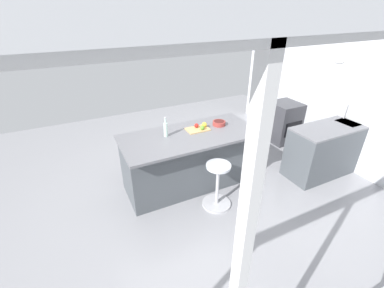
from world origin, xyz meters
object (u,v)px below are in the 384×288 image
at_px(cutting_board, 198,129).
at_px(stool_by_window, 217,186).
at_px(apple_red, 197,126).
at_px(fruit_bowl, 219,123).
at_px(apple_green, 202,128).
at_px(apple_yellow, 204,125).
at_px(oven_range, 283,122).
at_px(kitchen_island, 189,159).
at_px(water_bottle, 166,129).

bearing_deg(cutting_board, stool_by_window, 87.15).
relative_size(apple_red, fruit_bowl, 0.34).
distance_m(apple_red, apple_green, 0.12).
distance_m(stool_by_window, apple_yellow, 1.02).
distance_m(apple_green, fruit_bowl, 0.37).
bearing_deg(oven_range, apple_red, 10.96).
relative_size(kitchen_island, apple_red, 30.39).
relative_size(kitchen_island, apple_yellow, 26.03).
xyz_separation_m(oven_range, water_bottle, (2.94, 0.50, 0.64)).
height_order(apple_red, water_bottle, water_bottle).
relative_size(water_bottle, fruit_bowl, 1.49).
bearing_deg(water_bottle, stool_by_window, 124.39).
xyz_separation_m(apple_red, water_bottle, (0.54, 0.04, 0.07)).
distance_m(water_bottle, fruit_bowl, 0.94).
bearing_deg(kitchen_island, stool_by_window, 101.71).
distance_m(apple_red, fruit_bowl, 0.40).
distance_m(apple_red, apple_yellow, 0.13).
bearing_deg(apple_red, stool_by_window, 87.08).
bearing_deg(kitchen_island, apple_red, -150.49).
relative_size(apple_green, water_bottle, 0.23).
xyz_separation_m(kitchen_island, fruit_bowl, (-0.58, -0.06, 0.51)).
relative_size(cutting_board, apple_yellow, 4.35).
xyz_separation_m(apple_yellow, fruit_bowl, (-0.27, 0.01, -0.02)).
bearing_deg(oven_range, kitchen_island, 12.38).
bearing_deg(apple_yellow, oven_range, -167.62).
height_order(stool_by_window, fruit_bowl, fruit_bowl).
relative_size(stool_by_window, water_bottle, 2.31).
bearing_deg(apple_green, apple_yellow, -136.07).
bearing_deg(apple_red, fruit_bowl, 174.33).
bearing_deg(water_bottle, cutting_board, 179.22).
distance_m(stool_by_window, fruit_bowl, 1.08).
distance_m(apple_yellow, apple_green, 0.11).
distance_m(apple_red, water_bottle, 0.55).
relative_size(oven_range, apple_green, 12.11).
xyz_separation_m(stool_by_window, apple_green, (-0.08, -0.66, 0.67)).
bearing_deg(apple_red, kitchen_island, 29.51).
bearing_deg(apple_green, water_bottle, -7.29).
height_order(oven_range, apple_green, apple_green).
bearing_deg(water_bottle, apple_yellow, -179.58).
height_order(water_bottle, fruit_bowl, water_bottle).
bearing_deg(kitchen_island, apple_yellow, -167.62).
height_order(apple_red, fruit_bowl, apple_red).
height_order(stool_by_window, apple_green, apple_green).
bearing_deg(cutting_board, apple_red, -93.97).
distance_m(cutting_board, apple_green, 0.09).
relative_size(kitchen_island, fruit_bowl, 10.24).
xyz_separation_m(oven_range, apple_green, (2.36, 0.58, 0.58)).
bearing_deg(apple_green, kitchen_island, -3.35).
height_order(apple_red, apple_green, apple_green).
relative_size(oven_range, water_bottle, 2.82).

